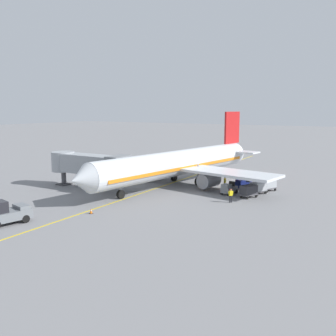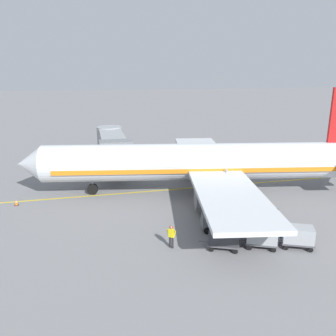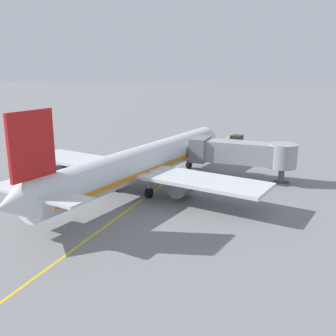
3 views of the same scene
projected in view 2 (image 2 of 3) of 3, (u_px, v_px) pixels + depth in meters
The scene contains 13 objects.
ground_plane at pixel (190, 188), 37.14m from camera, with size 400.00×400.00×0.00m, color slate.
gate_lead_in_line at pixel (190, 188), 37.14m from camera, with size 0.24×80.00×0.01m, color gold.
parked_airliner at pixel (205, 163), 35.09m from camera, with size 30.45×37.22×10.63m.
jet_bridge at pixel (112, 145), 42.30m from camera, with size 12.96×3.50×4.98m.
baggage_tug_lead at pixel (216, 222), 27.14m from camera, with size 1.68×2.68×1.62m.
baggage_tug_trailing at pixel (267, 220), 27.50m from camera, with size 2.12×2.77×1.62m.
baggage_cart_front at pixel (224, 237), 24.26m from camera, with size 2.08×2.93×1.58m.
baggage_cart_second_in_train at pixel (262, 235), 24.46m from camera, with size 2.08×2.93×1.58m.
baggage_cart_third_in_train at pixel (298, 235), 24.47m from camera, with size 2.08×2.93×1.58m.
ground_crew_wing_walker at pixel (242, 207), 29.43m from camera, with size 0.29×0.73×1.69m.
ground_crew_loader at pixel (171, 235), 24.41m from camera, with size 0.54×0.61×1.69m.
ground_crew_marshaller at pixel (230, 199), 31.28m from camera, with size 0.73×0.29×1.69m.
safety_cone_nose_left at pixel (16, 202), 32.35m from camera, with size 0.36×0.36×0.59m.
Camera 2 is at (-33.67, 10.33, 12.21)m, focal length 36.88 mm.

